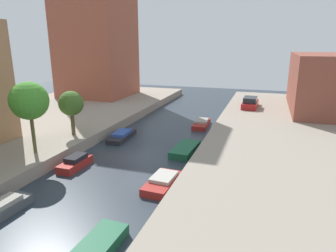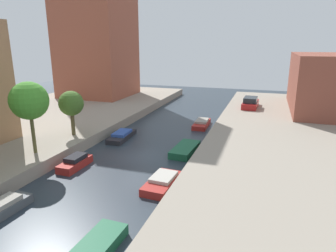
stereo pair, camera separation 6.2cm
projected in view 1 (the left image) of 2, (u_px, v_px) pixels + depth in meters
The scene contains 13 objects.
ground_plane at pixel (137, 157), 25.45m from camera, with size 84.00×84.00×0.00m, color #28333D.
quay_right at pixel (335, 175), 20.79m from camera, with size 20.00×64.00×1.00m, color gray.
apartment_tower_far at pixel (95, 13), 45.91m from camera, with size 10.00×9.97×25.51m, color brown.
low_block_right at pixel (335, 83), 37.46m from camera, with size 10.00×15.76×7.00m, color brown.
street_tree_2 at pixel (29, 101), 22.47m from camera, with size 2.88×2.88×5.59m.
street_tree_3 at pixel (71, 104), 27.36m from camera, with size 2.27×2.27×4.14m.
parked_car at pixel (250, 103), 39.95m from camera, with size 2.03×4.86×1.41m.
moored_boat_left_2 at pixel (75, 163), 23.16m from camera, with size 1.27×3.12×0.94m.
moored_boat_left_3 at pixel (122, 136), 30.18m from camera, with size 1.77×4.42×0.74m.
moored_boat_right_1 at pixel (94, 251), 13.55m from camera, with size 1.60×4.04×0.57m.
moored_boat_right_2 at pixel (163, 182), 20.09m from camera, with size 1.86×3.72×0.76m.
moored_boat_right_3 at pixel (185, 149), 26.34m from camera, with size 1.89×4.18×0.59m.
moored_boat_right_4 at pixel (202, 124), 34.67m from camera, with size 1.64×4.25×0.75m.
Camera 1 is at (9.97, -21.79, 9.35)m, focal length 32.09 mm.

